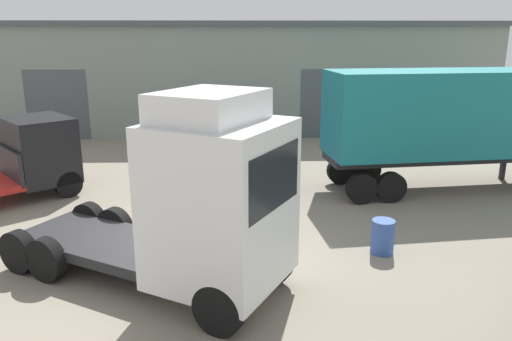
% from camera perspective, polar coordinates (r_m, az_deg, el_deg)
% --- Properties ---
extents(ground_plane, '(60.00, 60.00, 0.00)m').
position_cam_1_polar(ground_plane, '(13.27, -11.98, -8.98)').
color(ground_plane, gray).
extents(warehouse_building, '(32.63, 6.55, 5.98)m').
position_cam_1_polar(warehouse_building, '(29.09, -6.54, 10.66)').
color(warehouse_building, gray).
rests_on(warehouse_building, ground_plane).
extents(tractor_unit_white, '(6.94, 5.36, 4.36)m').
position_cam_1_polar(tractor_unit_white, '(10.29, -6.37, -3.76)').
color(tractor_unit_white, silver).
rests_on(tractor_unit_white, ground_plane).
extents(container_trailer_orange, '(9.51, 3.54, 4.19)m').
position_cam_1_polar(container_trailer_orange, '(18.73, 22.19, 5.85)').
color(container_trailer_orange, '#197075').
rests_on(container_trailer_orange, ground_plane).
extents(flatbed_truck_black, '(7.71, 7.03, 2.65)m').
position_cam_1_polar(flatbed_truck_black, '(18.39, -26.85, 0.72)').
color(flatbed_truck_black, black).
rests_on(flatbed_truck_black, ground_plane).
extents(flatbed_truck_blue, '(4.50, 7.38, 2.67)m').
position_cam_1_polar(flatbed_truck_blue, '(17.73, -2.98, 2.03)').
color(flatbed_truck_blue, '#2347A3').
rests_on(flatbed_truck_blue, ground_plane).
extents(oil_drum, '(0.58, 0.58, 0.88)m').
position_cam_1_polar(oil_drum, '(13.11, 14.27, -7.34)').
color(oil_drum, '#33519E').
rests_on(oil_drum, ground_plane).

